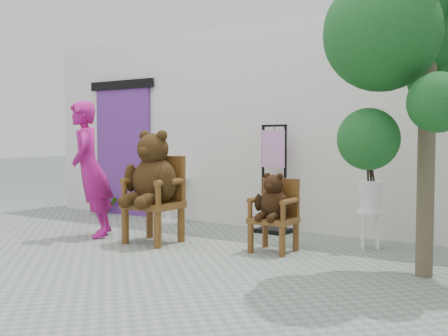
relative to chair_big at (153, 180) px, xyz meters
name	(u,v)px	position (x,y,z in m)	size (l,w,h in m)	color
ground_plane	(167,266)	(0.92, -0.90, -0.80)	(60.00, 60.00, 0.00)	gray
back_wall	(294,127)	(0.92, 2.20, 0.70)	(9.00, 1.00, 3.00)	silver
doorway	(123,148)	(-2.08, 1.68, 0.37)	(1.40, 0.11, 2.33)	#5E2B81
chair_big	(153,180)	(0.00, 0.00, 0.00)	(0.71, 0.75, 1.43)	#502F11
chair_small	(274,206)	(1.53, 0.33, -0.26)	(0.48, 0.50, 0.93)	#502F11
person	(90,169)	(-0.97, -0.14, 0.11)	(0.66, 0.43, 1.81)	#A51473
cafe_table	(169,194)	(-0.91, 1.45, -0.36)	(0.60, 0.60, 0.70)	white
display_stand	(274,191)	(0.96, 1.45, -0.21)	(0.47, 0.38, 1.51)	black
stool_bucket	(370,195)	(2.43, 1.10, -0.15)	(0.32, 0.32, 1.45)	white
tree	(410,31)	(3.09, 0.04, 1.53)	(1.75, 1.69, 3.30)	#453A29
potted_plant	(104,204)	(-2.34, 1.45, -0.60)	(0.35, 0.30, 0.38)	#0F3918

